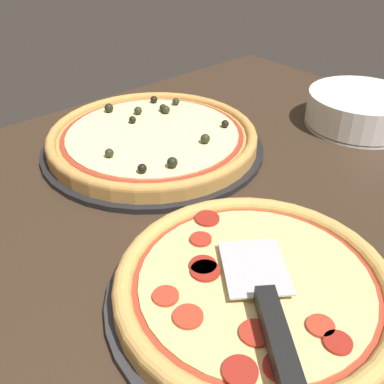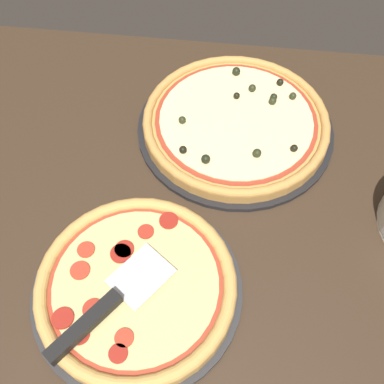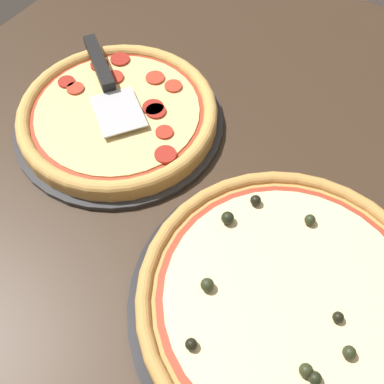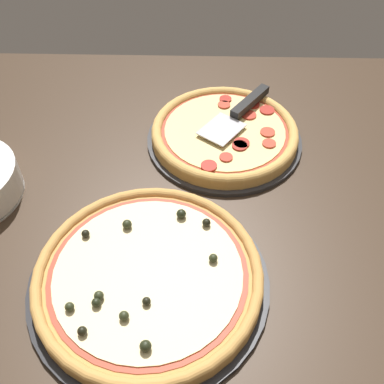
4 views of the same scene
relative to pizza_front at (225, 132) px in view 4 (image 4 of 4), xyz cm
name	(u,v)px [view 4 (image 4 of 4)]	position (x,y,z in cm)	size (l,w,h in cm)	color
ground_plane	(245,193)	(-4.16, 14.68, -4.41)	(153.21, 104.61, 3.60)	#38281C
pizza_pan_front	(224,139)	(0.04, 0.00, -2.11)	(35.69, 35.69, 1.00)	#2D2D30
pizza_front	(225,132)	(0.00, 0.00, 0.00)	(33.55, 33.55, 3.19)	tan
pizza_pan_back	(149,282)	(14.00, 38.49, -2.11)	(41.87, 41.87, 1.00)	black
pizza_back	(148,275)	(14.01, 38.49, 0.06)	(39.36, 39.36, 4.39)	#C68E47
serving_spatula	(244,107)	(-4.55, -6.39, 2.38)	(17.66, 21.64, 2.00)	#B7B7BC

